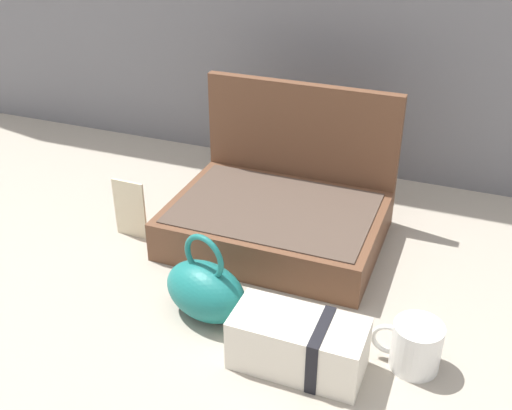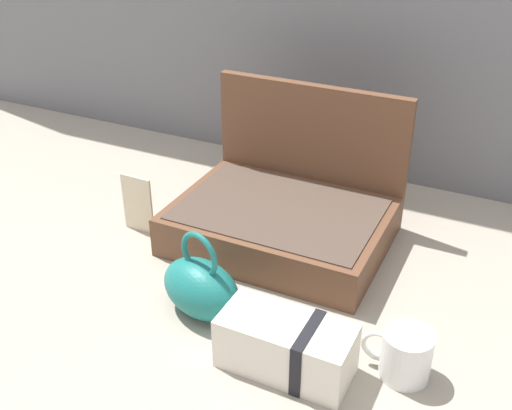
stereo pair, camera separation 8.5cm
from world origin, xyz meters
name	(u,v)px [view 1 (the left image)]	position (x,y,z in m)	size (l,w,h in m)	color
ground_plane	(263,273)	(0.00, 0.00, 0.00)	(6.00, 6.00, 0.00)	#9E9384
open_suitcase	(280,209)	(-0.02, 0.15, 0.07)	(0.47, 0.36, 0.33)	brown
teal_pouch_handbag	(206,290)	(-0.05, -0.17, 0.06)	(0.20, 0.16, 0.18)	#196B66
cream_toiletry_bag	(300,344)	(0.16, -0.24, 0.05)	(0.23, 0.11, 0.10)	silver
coffee_mug	(415,346)	(0.34, -0.16, 0.04)	(0.12, 0.09, 0.09)	white
info_card_left	(130,209)	(-0.34, 0.03, 0.07)	(0.08, 0.01, 0.14)	beige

